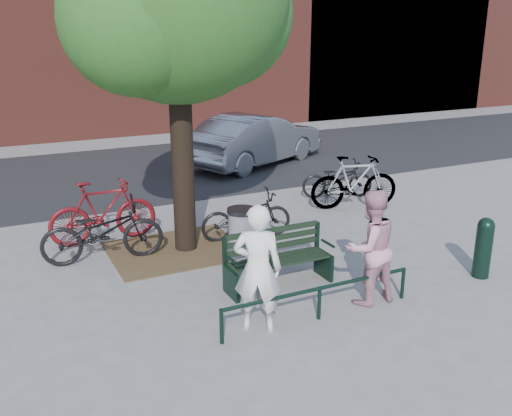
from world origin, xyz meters
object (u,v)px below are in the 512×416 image
bicycle_c (246,215)px  parked_car (256,139)px  bollard (484,246)px  person_left (258,269)px  person_right (370,248)px  litter_bin (242,237)px  park_bench (277,257)px

bicycle_c → parked_car: bearing=-19.8°
bollard → parked_car: 8.95m
parked_car → bollard: bearing=154.2°
person_left → bollard: bearing=-149.7°
person_right → person_left: bearing=-0.2°
person_right → bollard: person_right is taller
person_left → parked_car: 9.84m
person_right → bicycle_c: 3.31m
person_left → litter_bin: 2.27m
park_bench → person_left: 1.50m
person_right → bollard: 2.28m
parked_car → bicycle_c: bearing=127.8°
person_left → bollard: 4.12m
bollard → person_left: bearing=178.7°
person_right → parked_car: (2.45, 8.85, -0.11)m
litter_bin → park_bench: bearing=-80.6°
person_right → litter_bin: 2.42m
bicycle_c → parked_car: parked_car is taller
person_left → litter_bin: size_ratio=1.75×
person_left → bicycle_c: bearing=-81.1°
bicycle_c → person_right: bearing=-163.6°
park_bench → bicycle_c: (0.46, 2.12, -0.00)m
bicycle_c → parked_car: (2.94, 5.60, 0.29)m
person_left → litter_bin: bearing=-77.6°
person_right → bollard: (2.25, -0.10, -0.32)m
litter_bin → bicycle_c: size_ratio=0.57×
person_left → parked_car: (4.30, 8.85, -0.13)m
person_left → bicycle_c: person_left is taller
person_right → parked_car: bearing=-105.6°
person_left → person_right: (1.85, 0.00, -0.02)m
person_left → litter_bin: person_left is taller
park_bench → bicycle_c: bearing=77.8°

